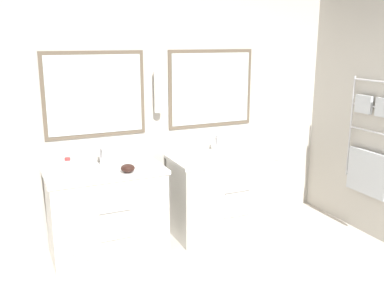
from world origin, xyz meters
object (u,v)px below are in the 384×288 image
Objects in this scene: vanity_left at (108,213)px; toiletry_bottle at (68,168)px; vanity_right at (224,194)px; amenity_bowl at (128,168)px.

vanity_left is 0.60m from toiletry_bottle.
vanity_left is at bearing 180.00° from vanity_right.
amenity_bowl is at bearing -35.60° from vanity_left.
amenity_bowl is (0.50, -0.06, -0.04)m from toiletry_bottle.
toiletry_bottle reaches higher than vanity_right.
vanity_right is 5.98× the size of toiletry_bottle.
vanity_left is at bearing 9.30° from toiletry_bottle.
toiletry_bottle is (-0.34, -0.06, 0.49)m from vanity_left.
toiletry_bottle reaches higher than vanity_left.
vanity_left is 1.21m from vanity_right.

